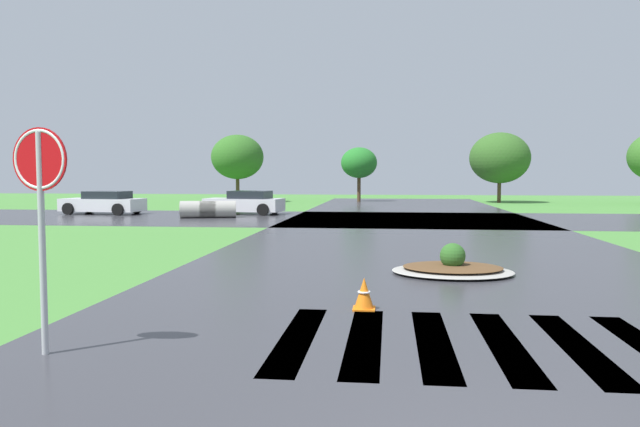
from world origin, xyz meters
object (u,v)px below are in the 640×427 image
Objects in this scene: stop_sign at (40,186)px; drainage_pipe_stack at (208,209)px; car_white_sedan at (245,203)px; traffic_cone at (364,294)px; median_island at (452,268)px; car_blue_compact at (104,203)px.

stop_sign is 0.96× the size of drainage_pipe_stack.
traffic_cone is at bearing 115.79° from car_white_sedan.
car_white_sedan is (-9.22, 18.87, 0.48)m from median_island.
stop_sign is 0.63× the size of car_white_sedan.
drainage_pipe_stack is 21.45m from traffic_cone.
car_blue_compact is at bearing 124.15° from stop_sign.
drainage_pipe_stack reaches higher than median_island.
traffic_cone is at bearing -115.56° from median_island.
car_white_sedan is at bearing -168.36° from car_blue_compact.
car_blue_compact is 8.63× the size of traffic_cone.
stop_sign is at bearing 120.48° from car_blue_compact.
median_island is 0.59× the size of car_blue_compact.
car_blue_compact reaches higher than median_island.
stop_sign is 8.84m from median_island.
traffic_cone is at bearing 46.88° from stop_sign.
car_white_sedan is 0.97× the size of car_blue_compact.
stop_sign reaches higher than traffic_cone.
drainage_pipe_stack is at bearing 123.19° from median_island.
median_island is 19.01m from drainage_pipe_stack.
drainage_pipe_stack is (-10.40, 15.91, 0.29)m from median_island.
median_island is (5.54, 6.62, -1.91)m from stop_sign.
car_blue_compact reaches higher than drainage_pipe_stack.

